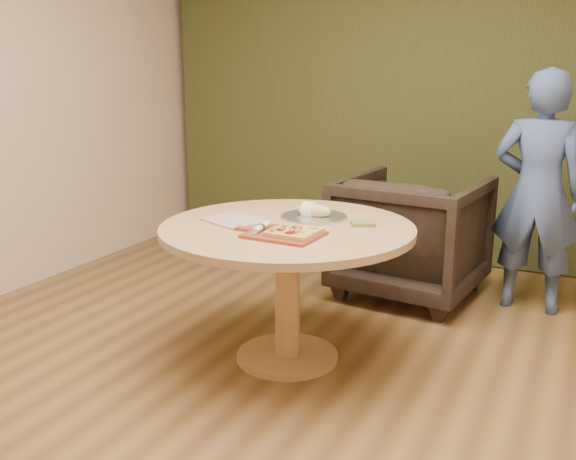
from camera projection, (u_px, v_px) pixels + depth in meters
The scene contains 12 objects.
room_shell at pixel (276, 106), 2.45m from camera, with size 5.04×6.04×2.84m.
curtain at pixel (446, 85), 4.97m from camera, with size 4.80×0.14×2.78m, color #303719.
pedestal_table at pixel (287, 251), 3.35m from camera, with size 1.32×1.32×0.75m.
pizza_paddle at pixel (282, 234), 3.10m from camera, with size 0.45×0.30×0.01m.
flatbread_pizza at pixel (294, 232), 3.07m from camera, with size 0.23×0.23×0.04m.
cutlery_roll at pixel (261, 227), 3.15m from camera, with size 0.05×0.20×0.03m.
newspaper at pixel (235, 220), 3.39m from camera, with size 0.30×0.25×0.01m, color silver.
serving_tray at pixel (314, 217), 3.46m from camera, with size 0.36×0.36×0.02m.
bread_roll at pixel (313, 210), 3.45m from camera, with size 0.19×0.09×0.09m.
green_packet at pixel (363, 223), 3.31m from camera, with size 0.12×0.10×0.02m, color #545D2A.
armchair at pixel (412, 230), 4.38m from camera, with size 0.90×0.84×0.92m, color black.
person_standing at pixel (538, 193), 4.04m from camera, with size 0.56×0.37×1.54m, color #42588D.
Camera 1 is at (1.13, -2.22, 1.56)m, focal length 40.00 mm.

